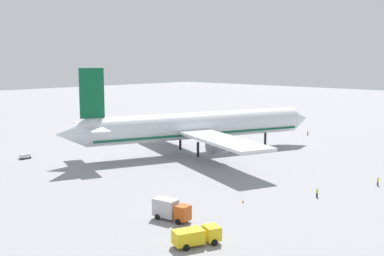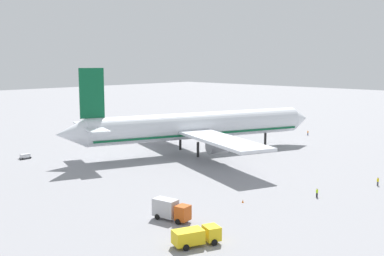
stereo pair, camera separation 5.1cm
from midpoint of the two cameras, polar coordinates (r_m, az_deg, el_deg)
ground_plane at (r=128.15m, az=0.87°, el=-2.98°), size 600.00×600.00×0.00m
airliner at (r=126.41m, az=0.42°, el=0.22°), size 72.66×66.26×23.14m
service_truck_1 at (r=65.24m, az=0.53°, el=-12.96°), size 6.98×4.60×2.36m
service_truck_2 at (r=74.78m, az=-2.62°, el=-9.86°), size 3.20×6.54×3.24m
baggage_cart_1 at (r=127.18m, az=-19.63°, el=-3.24°), size 3.41×1.52×1.24m
baggage_cart_2 at (r=180.30m, az=-4.80°, el=0.50°), size 2.00×3.06×1.34m
ground_worker_0 at (r=89.79m, az=14.98°, el=-7.63°), size 0.56×0.56×1.65m
ground_worker_1 at (r=161.78m, az=13.93°, el=-0.57°), size 0.55×0.55×1.65m
ground_worker_2 at (r=101.64m, az=21.69°, el=-6.07°), size 0.46×0.46×1.68m
traffic_cone_0 at (r=169.11m, az=1.13°, el=-0.15°), size 0.36×0.36×0.55m
traffic_cone_1 at (r=84.27m, az=6.22°, el=-8.84°), size 0.36×0.36×0.55m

